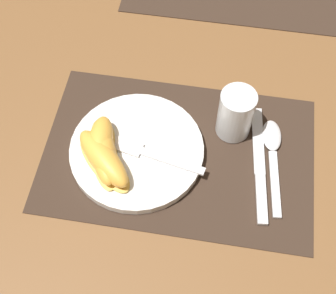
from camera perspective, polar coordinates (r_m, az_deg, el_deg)
name	(u,v)px	position (r m, az deg, el deg)	size (l,w,h in m)	color
ground_plane	(178,154)	(0.82, 1.27, -0.86)	(3.00, 3.00, 0.00)	brown
placemat	(178,153)	(0.82, 1.27, -0.79)	(0.47, 0.30, 0.00)	#38281E
plate	(137,150)	(0.81, -3.82, -0.42)	(0.23, 0.23, 0.02)	white
juice_glass	(235,116)	(0.81, 8.19, 3.80)	(0.06, 0.06, 0.10)	silver
knife	(259,166)	(0.81, 11.08, -2.26)	(0.04, 0.23, 0.01)	silver
spoon	(272,148)	(0.83, 12.62, -0.10)	(0.04, 0.19, 0.01)	silver
fork	(146,153)	(0.79, -2.75, -0.68)	(0.18, 0.06, 0.00)	silver
citrus_wedge_0	(101,142)	(0.79, -8.19, 0.58)	(0.05, 0.11, 0.04)	#F7C656
citrus_wedge_1	(104,152)	(0.78, -7.86, -0.65)	(0.09, 0.14, 0.04)	#F7C656
citrus_wedge_2	(103,159)	(0.78, -7.87, -1.48)	(0.13, 0.13, 0.04)	#F7C656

